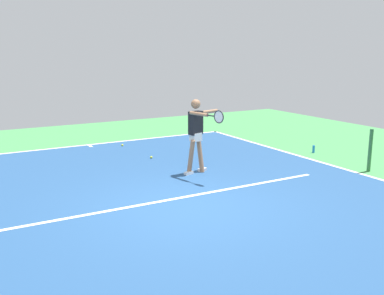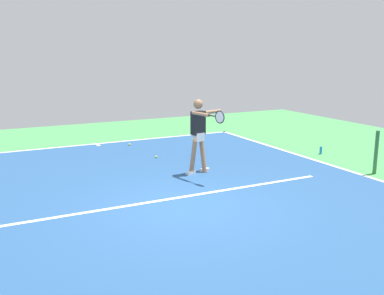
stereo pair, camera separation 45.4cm
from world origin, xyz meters
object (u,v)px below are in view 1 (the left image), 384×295
Objects in this scene: tennis_ball_by_baseline at (151,157)px; water_bottle at (314,149)px; tennis_ball_by_sideline at (122,145)px; tennis_player at (197,131)px; net_post at (370,150)px.

water_bottle reaches higher than tennis_ball_by_baseline.
tennis_ball_by_sideline and tennis_ball_by_baseline have the same top height.
tennis_player is 4.01m from tennis_ball_by_sideline.
net_post is 4.86× the size of water_bottle.
net_post is 16.21× the size of tennis_ball_by_sideline.
net_post is 7.24m from tennis_ball_by_sideline.
net_post is at bearing 81.93° from water_bottle.
tennis_player is 27.58× the size of tennis_ball_by_sideline.
tennis_ball_by_sideline is 1.93m from tennis_ball_by_baseline.
tennis_ball_by_sideline is 1.00× the size of tennis_ball_by_baseline.
tennis_player is at bearing -27.52° from net_post.
tennis_ball_by_baseline is at bearing -93.31° from tennis_player.
tennis_player is 4.22m from water_bottle.
net_post is 0.59× the size of tennis_player.
tennis_ball_by_sideline is at bearing -53.70° from net_post.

